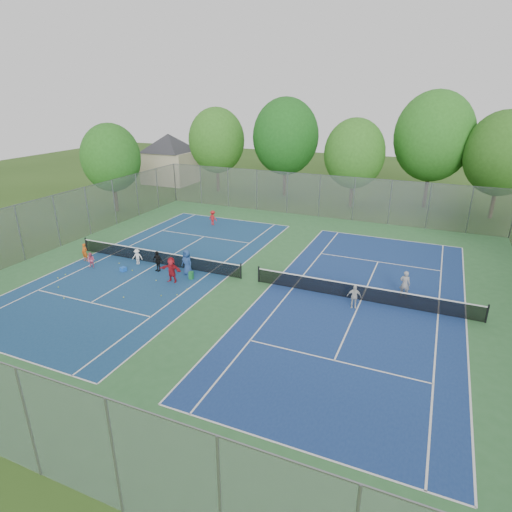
{
  "coord_description": "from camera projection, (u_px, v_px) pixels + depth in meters",
  "views": [
    {
      "loc": [
        10.17,
        -22.51,
        11.23
      ],
      "look_at": [
        0.0,
        1.0,
        1.3
      ],
      "focal_mm": 30.0,
      "sensor_mm": 36.0,
      "label": 1
    }
  ],
  "objects": [
    {
      "name": "tree_nr",
      "position": [
        434.0,
        136.0,
        41.75
      ],
      "size": [
        7.6,
        7.6,
        11.42
      ],
      "color": "#443326",
      "rests_on": "ground"
    },
    {
      "name": "tennis_ball_9",
      "position": [
        187.0,
        289.0,
        25.76
      ],
      "size": [
        0.07,
        0.07,
        0.07
      ],
      "primitive_type": "sphere",
      "color": "#C5EC37",
      "rests_on": "ground"
    },
    {
      "name": "student_b",
      "position": [
        91.0,
        260.0,
        28.85
      ],
      "size": [
        0.59,
        0.49,
        1.07
      ],
      "primitive_type": "imported",
      "rotation": [
        0.0,
        0.0,
        0.19
      ],
      "color": "#DB5576",
      "rests_on": "ground"
    },
    {
      "name": "court_right",
      "position": [
        361.0,
        300.0,
        24.49
      ],
      "size": [
        10.97,
        23.77,
        0.01
      ],
      "primitive_type": "cube",
      "color": "navy",
      "rests_on": "court_pad"
    },
    {
      "name": "fence_west",
      "position": [
        57.0,
        221.0,
        32.29
      ],
      "size": [
        0.1,
        32.0,
        4.0
      ],
      "primitive_type": "cube",
      "rotation": [
        0.0,
        0.0,
        1.57
      ],
      "color": "gray",
      "rests_on": "ground"
    },
    {
      "name": "ground",
      "position": [
        250.0,
        280.0,
        27.09
      ],
      "size": [
        120.0,
        120.0,
        0.0
      ],
      "primitive_type": "plane",
      "color": "#2C4D18",
      "rests_on": "ground"
    },
    {
      "name": "student_a",
      "position": [
        85.0,
        252.0,
        29.95
      ],
      "size": [
        0.48,
        0.33,
        1.29
      ],
      "primitive_type": "imported",
      "rotation": [
        0.0,
        0.0,
        -0.04
      ],
      "color": "#C95012",
      "rests_on": "ground"
    },
    {
      "name": "court_pad",
      "position": [
        250.0,
        280.0,
        27.09
      ],
      "size": [
        32.0,
        32.0,
        0.01
      ],
      "primitive_type": "cube",
      "color": "#326A37",
      "rests_on": "ground"
    },
    {
      "name": "child_far_baseline",
      "position": [
        213.0,
        218.0,
        38.03
      ],
      "size": [
        0.95,
        0.68,
        1.32
      ],
      "primitive_type": "imported",
      "rotation": [
        0.0,
        0.0,
        2.89
      ],
      "color": "red",
      "rests_on": "ground"
    },
    {
      "name": "student_e",
      "position": [
        187.0,
        262.0,
        27.66
      ],
      "size": [
        0.95,
        0.74,
        1.71
      ],
      "primitive_type": "imported",
      "rotation": [
        0.0,
        0.0,
        -0.26
      ],
      "color": "navy",
      "rests_on": "ground"
    },
    {
      "name": "tree_nl",
      "position": [
        286.0,
        137.0,
        46.63
      ],
      "size": [
        7.2,
        7.2,
        10.69
      ],
      "color": "#443326",
      "rests_on": "ground"
    },
    {
      "name": "tennis_ball_1",
      "position": [
        96.0,
        262.0,
        29.83
      ],
      "size": [
        0.07,
        0.07,
        0.07
      ],
      "primitive_type": "sphere",
      "color": "#B8C82E",
      "rests_on": "ground"
    },
    {
      "name": "house",
      "position": [
        169.0,
        150.0,
        54.25
      ],
      "size": [
        11.03,
        11.03,
        7.3
      ],
      "color": "#B7A88C",
      "rests_on": "ground"
    },
    {
      "name": "net_left",
      "position": [
        157.0,
        258.0,
        29.52
      ],
      "size": [
        12.87,
        0.1,
        0.91
      ],
      "primitive_type": "cube",
      "color": "black",
      "rests_on": "ground"
    },
    {
      "name": "net_right",
      "position": [
        362.0,
        293.0,
        24.33
      ],
      "size": [
        12.87,
        0.1,
        0.91
      ],
      "primitive_type": "cube",
      "color": "black",
      "rests_on": "ground"
    },
    {
      "name": "student_d",
      "position": [
        158.0,
        261.0,
        28.24
      ],
      "size": [
        0.88,
        0.51,
        1.41
      ],
      "primitive_type": "imported",
      "rotation": [
        0.0,
        0.0,
        -0.21
      ],
      "color": "black",
      "rests_on": "ground"
    },
    {
      "name": "tennis_ball_2",
      "position": [
        65.0,
        275.0,
        27.81
      ],
      "size": [
        0.07,
        0.07,
        0.07
      ],
      "primitive_type": "sphere",
      "color": "#A7C82E",
      "rests_on": "ground"
    },
    {
      "name": "tennis_ball_10",
      "position": [
        58.0,
        278.0,
        27.32
      ],
      "size": [
        0.07,
        0.07,
        0.07
      ],
      "primitive_type": "sphere",
      "color": "#CCDA32",
      "rests_on": "ground"
    },
    {
      "name": "tennis_ball_6",
      "position": [
        177.0,
        295.0,
        25.05
      ],
      "size": [
        0.07,
        0.07,
        0.07
      ],
      "primitive_type": "sphere",
      "color": "#AEC22D",
      "rests_on": "ground"
    },
    {
      "name": "tennis_ball_7",
      "position": [
        64.0,
        298.0,
        24.67
      ],
      "size": [
        0.07,
        0.07,
        0.07
      ],
      "primitive_type": "sphere",
      "color": "yellow",
      "rests_on": "ground"
    },
    {
      "name": "tree_side_w",
      "position": [
        111.0,
        158.0,
        40.78
      ],
      "size": [
        5.6,
        5.6,
        8.47
      ],
      "color": "#443326",
      "rests_on": "ground"
    },
    {
      "name": "instructor",
      "position": [
        405.0,
        284.0,
        24.65
      ],
      "size": [
        0.62,
        0.43,
        1.62
      ],
      "primitive_type": "imported",
      "rotation": [
        0.0,
        0.0,
        3.08
      ],
      "color": "gray",
      "rests_on": "ground"
    },
    {
      "name": "teen_court_b",
      "position": [
        354.0,
        296.0,
        23.47
      ],
      "size": [
        0.84,
        0.51,
        1.34
      ],
      "primitive_type": "imported",
      "rotation": [
        0.0,
        0.0,
        0.24
      ],
      "color": "silver",
      "rests_on": "ground"
    },
    {
      "name": "tree_nc",
      "position": [
        354.0,
        154.0,
        42.37
      ],
      "size": [
        6.0,
        6.0,
        8.85
      ],
      "color": "#443326",
      "rests_on": "ground"
    },
    {
      "name": "tree_nw",
      "position": [
        217.0,
        140.0,
        48.97
      ],
      "size": [
        6.4,
        6.4,
        9.58
      ],
      "color": "#443326",
      "rests_on": "ground"
    },
    {
      "name": "tennis_ball_0",
      "position": [
        156.0,
        281.0,
        26.95
      ],
      "size": [
        0.07,
        0.07,
        0.07
      ],
      "primitive_type": "sphere",
      "color": "#B3C82E",
      "rests_on": "ground"
    },
    {
      "name": "tennis_ball_8",
      "position": [
        124.0,
        298.0,
        24.75
      ],
      "size": [
        0.07,
        0.07,
        0.07
      ],
      "primitive_type": "sphere",
      "color": "#EFF138",
      "rests_on": "ground"
    },
    {
      "name": "fence_south",
      "position": [
        29.0,
        424.0,
        12.67
      ],
      "size": [
        32.0,
        0.1,
        4.0
      ],
      "primitive_type": "cube",
      "color": "gray",
      "rests_on": "ground"
    },
    {
      "name": "ball_hopper",
      "position": [
        191.0,
        275.0,
        27.19
      ],
      "size": [
        0.29,
        0.29,
        0.5
      ],
      "primitive_type": "cube",
      "rotation": [
        0.0,
        0.0,
        0.13
      ],
      "color": "#248539",
      "rests_on": "ground"
    },
    {
      "name": "tennis_ball_4",
      "position": [
        58.0,
        287.0,
        26.04
      ],
      "size": [
        0.07,
        0.07,
        0.07
      ],
      "primitive_type": "sphere",
      "color": "#B1D331",
      "rests_on": "ground"
    },
    {
      "name": "tree_ne",
      "position": [
        503.0,
        154.0,
        38.21
      ],
      "size": [
        6.6,
        6.6,
        9.77
      ],
      "color": "#443326",
      "rests_on": "ground"
    },
    {
      "name": "court_left",
      "position": [
        158.0,
        264.0,
        29.67
      ],
      "size": [
        10.97,
        23.77,
        0.01
      ],
      "primitive_type": "cube",
      "color": "navy",
      "rests_on": "court_pad"
    },
    {
      "name": "tennis_ball_5",
      "position": [
        161.0,
        296.0,
        24.95
      ],
      "size": [
        0.07,
        0.07,
        0.07
      ],
      "primitive_type": "sphere",
      "color": "#B2CB2F",
      "rests_on": "ground"
    },
    {
      "name": "student_f",
      "position": [
        172.0,
        270.0,
        26.6
      ],
      "size": [
        1.52,
        0.5,
        1.63
      ],
      "primitive_type": "imported",
      "rotation": [
        0.0,
        0.0,
        0.01
      ],
      "color": "#A91822",
      "rests_on": "ground"
    },
    {
      "name": "student_c",
      "position": [
        137.0,
        257.0,
        29.42
      ],
      "size": [
        0.81,
        0.62,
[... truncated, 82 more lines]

